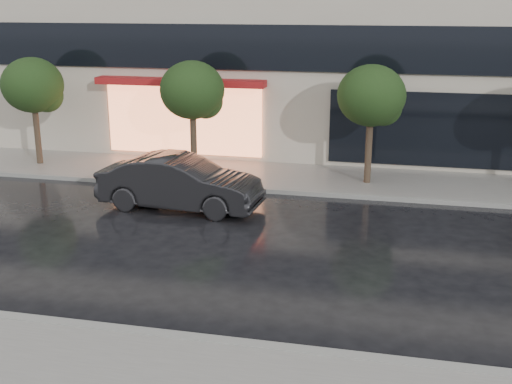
# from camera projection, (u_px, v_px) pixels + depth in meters

# --- Properties ---
(ground) EXTENTS (120.00, 120.00, 0.00)m
(ground) POSITION_uv_depth(u_px,v_px,m) (185.00, 315.00, 12.62)
(ground) COLOR black
(ground) RESTS_ON ground
(sidewalk_far) EXTENTS (60.00, 3.50, 0.12)m
(sidewalk_far) POSITION_uv_depth(u_px,v_px,m) (280.00, 177.00, 22.18)
(sidewalk_far) COLOR slate
(sidewalk_far) RESTS_ON ground
(curb_near) EXTENTS (60.00, 0.25, 0.14)m
(curb_near) POSITION_uv_depth(u_px,v_px,m) (167.00, 336.00, 11.66)
(curb_near) COLOR gray
(curb_near) RESTS_ON ground
(curb_far) EXTENTS (60.00, 0.25, 0.14)m
(curb_far) POSITION_uv_depth(u_px,v_px,m) (270.00, 191.00, 20.54)
(curb_far) COLOR gray
(curb_far) RESTS_ON ground
(tree_far_west) EXTENTS (2.20, 2.20, 3.99)m
(tree_far_west) POSITION_uv_depth(u_px,v_px,m) (35.00, 87.00, 23.01)
(tree_far_west) COLOR #33261C
(tree_far_west) RESTS_ON ground
(tree_mid_west) EXTENTS (2.20, 2.20, 3.99)m
(tree_mid_west) POSITION_uv_depth(u_px,v_px,m) (194.00, 92.00, 21.76)
(tree_mid_west) COLOR #33261C
(tree_mid_west) RESTS_ON ground
(tree_mid_east) EXTENTS (2.20, 2.20, 3.99)m
(tree_mid_east) POSITION_uv_depth(u_px,v_px,m) (373.00, 98.00, 20.51)
(tree_mid_east) COLOR #33261C
(tree_mid_east) RESTS_ON ground
(parked_car) EXTENTS (4.90, 2.01, 1.58)m
(parked_car) POSITION_uv_depth(u_px,v_px,m) (180.00, 183.00, 18.79)
(parked_car) COLOR black
(parked_car) RESTS_ON ground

